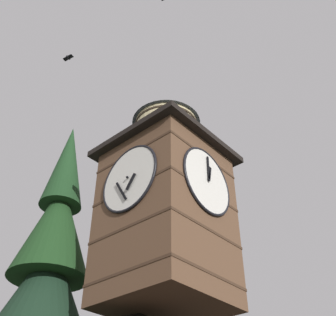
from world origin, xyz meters
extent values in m
cube|color=brown|center=(-2.16, -1.73, 9.93)|extent=(3.96, 3.96, 6.29)
cube|color=#432E20|center=(-2.16, -1.73, 7.54)|extent=(4.00, 4.00, 0.10)
cube|color=#432E20|center=(-2.16, -1.73, 9.11)|extent=(4.00, 4.00, 0.10)
cube|color=#432E20|center=(-2.16, -1.73, 10.68)|extent=(4.00, 4.00, 0.10)
cube|color=#432E20|center=(-2.16, -1.73, 12.25)|extent=(4.00, 4.00, 0.10)
cylinder|color=white|center=(-2.16, 0.29, 11.08)|extent=(2.65, 0.10, 2.65)
torus|color=black|center=(-2.16, 0.31, 11.08)|extent=(2.75, 0.10, 2.75)
cube|color=black|center=(-2.23, 0.39, 11.40)|extent=(0.25, 0.04, 0.67)
cube|color=black|center=(-2.17, 0.39, 11.62)|extent=(0.10, 0.04, 1.09)
sphere|color=black|center=(-2.16, 0.40, 11.08)|extent=(0.10, 0.10, 0.10)
cylinder|color=white|center=(-0.14, -1.73, 11.08)|extent=(0.10, 2.65, 2.65)
torus|color=black|center=(-0.12, -1.73, 11.08)|extent=(0.10, 2.75, 2.75)
cube|color=black|center=(-0.04, -1.54, 10.81)|extent=(0.04, 0.48, 0.61)
cube|color=black|center=(-0.04, -2.01, 10.62)|extent=(0.04, 0.63, 0.97)
sphere|color=black|center=(-0.03, -1.73, 11.08)|extent=(0.10, 0.10, 0.10)
cube|color=black|center=(-2.16, -1.73, 13.20)|extent=(4.66, 4.66, 0.25)
cylinder|color=beige|center=(-2.16, -1.73, 14.20)|extent=(2.75, 2.75, 1.75)
cylinder|color=#2D2319|center=(-2.16, -1.73, 13.54)|extent=(2.81, 2.81, 0.10)
cylinder|color=#2D2319|center=(-2.16, -1.73, 13.98)|extent=(2.81, 2.81, 0.10)
cylinder|color=#2D2319|center=(-2.16, -1.73, 14.41)|extent=(2.81, 2.81, 0.10)
cylinder|color=#2D2319|center=(-2.16, -1.73, 14.85)|extent=(2.81, 2.81, 0.10)
cone|color=#424C5B|center=(-2.16, -1.73, 15.65)|extent=(3.05, 3.05, 1.15)
sphere|color=#2D3847|center=(-2.16, -1.73, 16.32)|extent=(0.16, 0.16, 0.16)
cone|color=#182F1F|center=(-0.54, -6.56, 7.85)|extent=(4.60, 4.60, 5.07)
cone|color=#1D3F1C|center=(-0.54, -6.56, 10.94)|extent=(3.23, 3.23, 4.60)
cone|color=#1D3F1F|center=(-0.54, -6.56, 14.23)|extent=(1.87, 1.87, 4.54)
sphere|color=silver|center=(-17.58, -29.43, 17.22)|extent=(1.69, 1.69, 1.69)
ellipsoid|color=black|center=(1.43, -5.00, 18.93)|extent=(0.30, 0.20, 0.15)
cube|color=black|center=(1.40, -4.87, 18.93)|extent=(0.24, 0.31, 0.06)
cube|color=black|center=(1.45, -5.14, 18.93)|extent=(0.24, 0.31, 0.06)
camera|label=1|loc=(8.76, 8.00, 2.18)|focal=46.44mm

